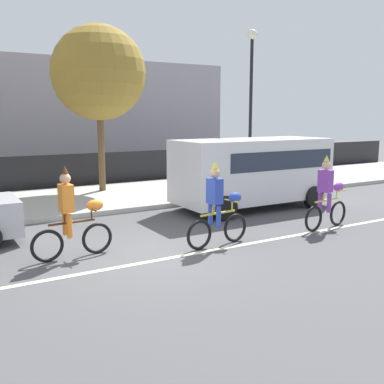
# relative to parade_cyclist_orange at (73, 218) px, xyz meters

# --- Properties ---
(ground_plane) EXTENTS (80.00, 80.00, 0.00)m
(ground_plane) POSITION_rel_parade_cyclist_orange_xyz_m (1.32, -0.55, -0.84)
(ground_plane) COLOR #4C4C4F
(road_centre_line) EXTENTS (36.00, 0.14, 0.01)m
(road_centre_line) POSITION_rel_parade_cyclist_orange_xyz_m (1.32, -1.05, -0.84)
(road_centre_line) COLOR beige
(road_centre_line) RESTS_ON ground
(sidewalk_curb) EXTENTS (60.00, 5.00, 0.15)m
(sidewalk_curb) POSITION_rel_parade_cyclist_orange_xyz_m (1.32, 5.95, -0.77)
(sidewalk_curb) COLOR #ADAAA3
(sidewalk_curb) RESTS_ON ground
(fence_line) EXTENTS (40.00, 0.08, 1.40)m
(fence_line) POSITION_rel_parade_cyclist_orange_xyz_m (1.32, 8.85, -0.14)
(fence_line) COLOR black
(fence_line) RESTS_ON ground
(parade_cyclist_orange) EXTENTS (1.72, 0.50, 1.92)m
(parade_cyclist_orange) POSITION_rel_parade_cyclist_orange_xyz_m (0.00, 0.00, 0.00)
(parade_cyclist_orange) COLOR black
(parade_cyclist_orange) RESTS_ON ground
(parade_cyclist_cobalt) EXTENTS (1.72, 0.50, 1.92)m
(parade_cyclist_cobalt) POSITION_rel_parade_cyclist_orange_xyz_m (3.05, -0.80, 0.00)
(parade_cyclist_cobalt) COLOR black
(parade_cyclist_cobalt) RESTS_ON ground
(parade_cyclist_purple) EXTENTS (1.71, 0.52, 1.92)m
(parade_cyclist_purple) POSITION_rel_parade_cyclist_orange_xyz_m (6.33, -0.94, 0.00)
(parade_cyclist_purple) COLOR black
(parade_cyclist_purple) RESTS_ON ground
(parked_van_white) EXTENTS (5.00, 2.22, 2.18)m
(parked_van_white) POSITION_rel_parade_cyclist_orange_xyz_m (6.38, 2.15, 0.44)
(parked_van_white) COLOR white
(parked_van_white) RESTS_ON ground
(street_lamp_post) EXTENTS (0.36, 0.36, 5.86)m
(street_lamp_post) POSITION_rel_parade_cyclist_orange_xyz_m (8.17, 4.68, 3.15)
(street_lamp_post) COLOR black
(street_lamp_post) RESTS_ON sidewalk_curb
(street_tree_far_corner) EXTENTS (3.38, 3.38, 5.94)m
(street_tree_far_corner) POSITION_rel_parade_cyclist_orange_xyz_m (3.10, 6.98, 3.55)
(street_tree_far_corner) COLOR brown
(street_tree_far_corner) RESTS_ON sidewalk_curb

